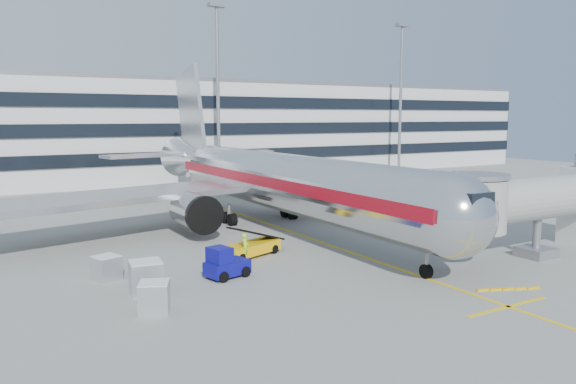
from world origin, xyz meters
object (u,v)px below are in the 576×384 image
cargo_container_front (154,297)px  ramp_worker (245,247)px  main_jet (271,179)px  cargo_container_right (106,268)px  baggage_tug (225,264)px  cargo_container_left (146,277)px  belt_loader (250,247)px

cargo_container_front → ramp_worker: bearing=38.6°
main_jet → cargo_container_right: 20.06m
main_jet → cargo_container_right: main_jet is taller
baggage_tug → cargo_container_left: baggage_tug is taller
baggage_tug → cargo_container_left: 5.08m
belt_loader → cargo_container_right: size_ratio=2.84×
cargo_container_front → baggage_tug: bearing=34.2°
main_jet → baggage_tug: 17.37m
belt_loader → ramp_worker: (-0.97, -1.12, 0.31)m
belt_loader → cargo_container_left: bearing=-152.8°
main_jet → cargo_container_front: (-16.17, -17.14, -3.45)m
baggage_tug → cargo_container_right: (-6.38, 3.24, -0.11)m
cargo_container_left → cargo_container_front: (-0.53, -3.29, -0.14)m
cargo_container_front → ramp_worker: ramp_worker is taller
main_jet → belt_loader: main_jet is taller
cargo_container_front → ramp_worker: 10.74m
ramp_worker → cargo_container_front: bearing=168.5°
baggage_tug → ramp_worker: bearing=46.0°
cargo_container_left → cargo_container_front: 3.33m
cargo_container_left → cargo_container_right: 3.97m
main_jet → belt_loader: size_ratio=10.15×
baggage_tug → belt_loader: bearing=46.9°
baggage_tug → cargo_container_right: bearing=153.1°
cargo_container_left → cargo_container_front: bearing=-99.2°
belt_loader → cargo_container_left: size_ratio=2.58×
cargo_container_left → ramp_worker: size_ratio=0.99×
cargo_container_left → cargo_container_right: (-1.33, 3.74, -0.17)m
ramp_worker → cargo_container_left: bearing=153.4°
cargo_container_right → cargo_container_front: cargo_container_front is taller
belt_loader → cargo_container_front: (-9.36, -7.82, 0.12)m
cargo_container_front → ramp_worker: (8.39, 6.70, 0.20)m
baggage_tug → cargo_container_right: baggage_tug is taller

